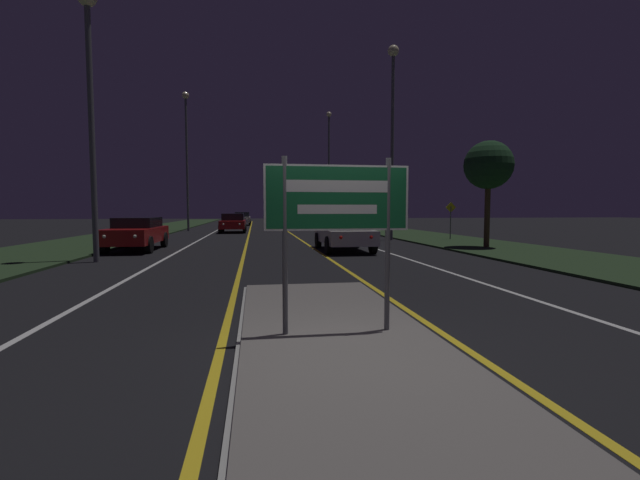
# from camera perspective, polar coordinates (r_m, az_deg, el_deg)

# --- Properties ---
(ground_plane) EXTENTS (160.00, 160.00, 0.00)m
(ground_plane) POSITION_cam_1_polar(r_m,az_deg,el_deg) (5.29, 3.52, -14.91)
(ground_plane) COLOR black
(median_island) EXTENTS (2.62, 7.59, 0.10)m
(median_island) POSITION_cam_1_polar(r_m,az_deg,el_deg) (5.83, 2.27, -12.67)
(median_island) COLOR #999993
(median_island) RESTS_ON ground_plane
(verge_left) EXTENTS (5.00, 100.00, 0.08)m
(verge_left) POSITION_cam_1_polar(r_m,az_deg,el_deg) (26.34, -27.31, -0.05)
(verge_left) COLOR #23381E
(verge_left) RESTS_ON ground_plane
(verge_right) EXTENTS (5.00, 100.00, 0.08)m
(verge_right) POSITION_cam_1_polar(r_m,az_deg,el_deg) (27.09, 14.32, 0.38)
(verge_right) COLOR #23381E
(verge_right) RESTS_ON ground_plane
(centre_line_yellow_left) EXTENTS (0.12, 70.00, 0.01)m
(centre_line_yellow_left) POSITION_cam_1_polar(r_m,az_deg,el_deg) (29.94, -9.47, 0.72)
(centre_line_yellow_left) COLOR gold
(centre_line_yellow_left) RESTS_ON ground_plane
(centre_line_yellow_right) EXTENTS (0.12, 70.00, 0.01)m
(centre_line_yellow_right) POSITION_cam_1_polar(r_m,az_deg,el_deg) (30.05, -3.74, 0.78)
(centre_line_yellow_right) COLOR gold
(centre_line_yellow_right) RESTS_ON ground_plane
(lane_line_white_left) EXTENTS (0.12, 70.00, 0.01)m
(lane_line_white_left) POSITION_cam_1_polar(r_m,az_deg,el_deg) (30.10, -14.62, 0.66)
(lane_line_white_left) COLOR silver
(lane_line_white_left) RESTS_ON ground_plane
(lane_line_white_right) EXTENTS (0.12, 70.00, 0.01)m
(lane_line_white_right) POSITION_cam_1_polar(r_m,az_deg,el_deg) (30.40, 1.33, 0.83)
(lane_line_white_right) COLOR silver
(lane_line_white_right) RESTS_ON ground_plane
(edge_line_white_left) EXTENTS (0.10, 70.00, 0.01)m
(edge_line_white_left) POSITION_cam_1_polar(r_m,az_deg,el_deg) (30.56, -20.22, 0.59)
(edge_line_white_left) COLOR silver
(edge_line_white_left) RESTS_ON ground_plane
(edge_line_white_right) EXTENTS (0.10, 70.00, 0.01)m
(edge_line_white_right) POSITION_cam_1_polar(r_m,az_deg,el_deg) (31.06, 6.79, 0.87)
(edge_line_white_right) COLOR silver
(edge_line_white_right) RESTS_ON ground_plane
(highway_sign) EXTENTS (1.90, 0.07, 2.30)m
(highway_sign) POSITION_cam_1_polar(r_m,az_deg,el_deg) (5.58, 2.33, 4.31)
(highway_sign) COLOR #56565B
(highway_sign) RESTS_ON median_island
(streetlight_left_near) EXTENTS (0.62, 0.62, 8.73)m
(streetlight_left_near) POSITION_cam_1_polar(r_m,az_deg,el_deg) (16.37, -28.38, 19.21)
(streetlight_left_near) COLOR #56565B
(streetlight_left_near) RESTS_ON ground_plane
(streetlight_left_far) EXTENTS (0.56, 0.56, 11.03)m
(streetlight_left_far) POSITION_cam_1_polar(r_m,az_deg,el_deg) (36.51, -17.37, 12.39)
(streetlight_left_far) COLOR #56565B
(streetlight_left_far) RESTS_ON ground_plane
(streetlight_right_near) EXTENTS (0.62, 0.62, 10.77)m
(streetlight_right_near) POSITION_cam_1_polar(r_m,az_deg,el_deg) (25.19, 9.67, 16.91)
(streetlight_right_near) COLOR #56565B
(streetlight_right_near) RESTS_ON ground_plane
(streetlight_right_far) EXTENTS (0.49, 0.49, 11.19)m
(streetlight_right_far) POSITION_cam_1_polar(r_m,az_deg,el_deg) (42.43, 1.19, 10.94)
(streetlight_right_far) COLOR #56565B
(streetlight_right_far) RESTS_ON ground_plane
(car_receding_0) EXTENTS (1.98, 4.53, 1.42)m
(car_receding_0) POSITION_cam_1_polar(r_m,az_deg,el_deg) (17.88, 3.23, 0.98)
(car_receding_0) COLOR silver
(car_receding_0) RESTS_ON ground_plane
(car_receding_1) EXTENTS (1.87, 4.40, 1.45)m
(car_receding_1) POSITION_cam_1_polar(r_m,az_deg,el_deg) (30.85, 3.78, 2.30)
(car_receding_1) COLOR black
(car_receding_1) RESTS_ON ground_plane
(car_receding_2) EXTENTS (1.85, 4.31, 1.48)m
(car_receding_2) POSITION_cam_1_polar(r_m,az_deg,el_deg) (42.99, -4.08, 2.81)
(car_receding_2) COLOR #B7B7BC
(car_receding_2) RESTS_ON ground_plane
(car_receding_3) EXTENTS (1.91, 4.31, 1.42)m
(car_receding_3) POSITION_cam_1_polar(r_m,az_deg,el_deg) (50.52, -1.02, 2.95)
(car_receding_3) COLOR maroon
(car_receding_3) RESTS_ON ground_plane
(car_approaching_0) EXTENTS (1.88, 4.61, 1.39)m
(car_approaching_0) POSITION_cam_1_polar(r_m,az_deg,el_deg) (19.72, -23.23, 0.92)
(car_approaching_0) COLOR maroon
(car_approaching_0) RESTS_ON ground_plane
(car_approaching_1) EXTENTS (1.95, 4.35, 1.43)m
(car_approaching_1) POSITION_cam_1_polar(r_m,az_deg,el_deg) (33.09, -11.52, 2.31)
(car_approaching_1) COLOR maroon
(car_approaching_1) RESTS_ON ground_plane
(car_approaching_2) EXTENTS (1.86, 4.56, 1.46)m
(car_approaching_2) POSITION_cam_1_polar(r_m,az_deg,el_deg) (48.02, -10.32, 2.87)
(car_approaching_2) COLOR silver
(car_approaching_2) RESTS_ON ground_plane
(warning_sign) EXTENTS (0.60, 0.06, 2.07)m
(warning_sign) POSITION_cam_1_polar(r_m,az_deg,el_deg) (24.98, 17.02, 3.00)
(warning_sign) COLOR #56565B
(warning_sign) RESTS_ON verge_right
(roadside_palm_right) EXTENTS (2.10, 2.10, 4.63)m
(roadside_palm_right) POSITION_cam_1_polar(r_m,az_deg,el_deg) (20.23, 21.55, 9.18)
(roadside_palm_right) COLOR #4C3823
(roadside_palm_right) RESTS_ON verge_right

